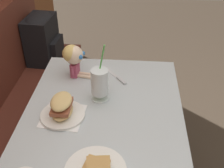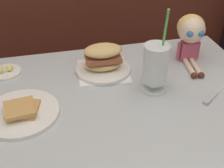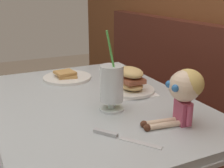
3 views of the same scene
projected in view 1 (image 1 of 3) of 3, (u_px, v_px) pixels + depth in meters
diner_table at (103, 143)px, 1.53m from camera, size 1.11×0.81×0.74m
milkshake_glass at (100, 83)px, 1.47m from camera, size 0.10×0.10×0.31m
sandwich_plate at (62, 109)px, 1.39m from camera, size 0.22×0.22×0.12m
butter_knife at (118, 78)px, 1.68m from camera, size 0.20×0.16×0.01m
seated_doll at (74, 57)px, 1.64m from camera, size 0.13×0.23×0.20m
backpack at (42, 37)px, 2.32m from camera, size 0.31×0.26×0.41m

